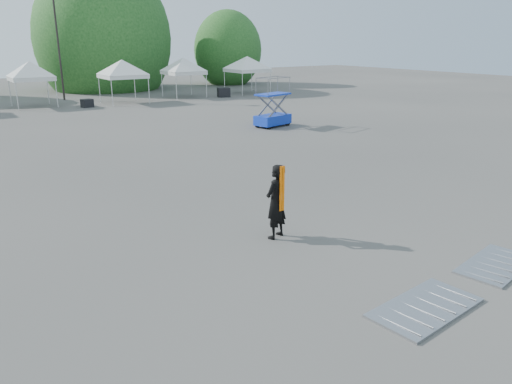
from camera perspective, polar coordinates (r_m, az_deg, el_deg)
ground at (r=14.59m, az=-1.17°, el=-2.64°), size 120.00×120.00×0.00m
light_pole_east at (r=44.74m, az=-21.82°, el=16.79°), size 0.60×0.25×9.80m
tree_mid_e at (r=53.11m, az=-17.04°, el=16.40°), size 5.12×5.12×7.79m
tree_far_e at (r=56.77m, az=-3.23°, el=15.88°), size 3.84×3.84×5.84m
tent_e at (r=41.02m, az=-24.47°, el=13.10°), size 4.10×4.10×3.88m
tent_f at (r=41.16m, az=-15.07°, el=14.03°), size 4.44×4.44×3.88m
tent_g at (r=44.37m, az=-8.33°, el=14.62°), size 4.29×4.29×3.88m
tent_h at (r=47.07m, az=-1.02°, el=14.93°), size 4.63×4.63×3.88m
man at (r=12.67m, az=2.31°, el=-1.11°), size 0.83×0.69×1.94m
scissor_lift at (r=29.11m, az=1.94°, el=10.24°), size 2.36×1.55×2.81m
barrier_left at (r=10.29m, az=18.78°, el=-12.36°), size 2.41×1.36×0.07m
barrier_mid at (r=12.67m, az=25.71°, el=-7.46°), size 2.31×1.44×0.07m
crate_mid at (r=39.51m, az=-18.74°, el=9.58°), size 0.92×0.80×0.61m
crate_east at (r=44.25m, az=-3.72°, el=11.29°), size 1.21×1.06×0.79m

